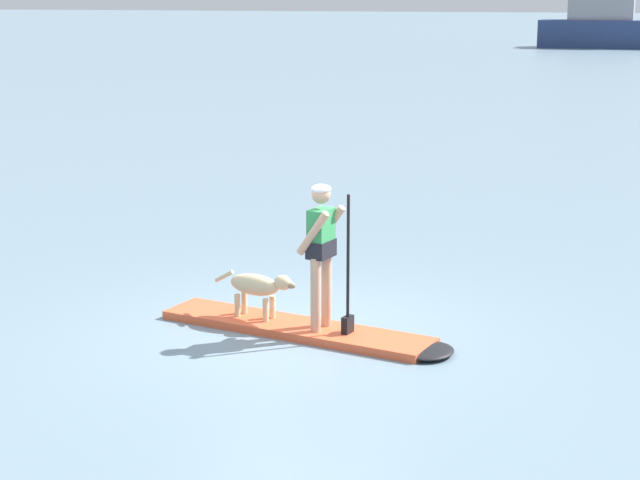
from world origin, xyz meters
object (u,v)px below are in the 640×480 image
object	(u,v)px
paddleboard	(313,331)
person_paddler	(322,246)
dog	(258,287)
moored_boat_port	(609,28)

from	to	relation	value
paddleboard	person_paddler	size ratio (longest dim) A/B	2.19
person_paddler	dog	bearing A→B (deg)	167.69
person_paddler	moored_boat_port	xyz separation A→B (m)	(0.87, 68.29, 0.32)
moored_boat_port	person_paddler	bearing A→B (deg)	-90.73
dog	moored_boat_port	bearing A→B (deg)	88.55
person_paddler	dog	world-z (taller)	person_paddler
dog	moored_boat_port	world-z (taller)	moored_boat_port
dog	moored_boat_port	xyz separation A→B (m)	(1.73, 68.10, 0.93)
dog	moored_boat_port	distance (m)	68.13
paddleboard	person_paddler	xyz separation A→B (m)	(0.12, -0.03, 1.05)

